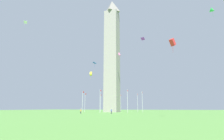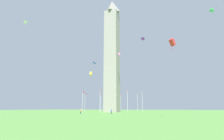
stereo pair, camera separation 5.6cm
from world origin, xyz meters
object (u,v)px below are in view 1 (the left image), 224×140
(kite_red_box, at_px, (172,42))
(flagpole_se, at_px, (83,101))
(kite_pink_box, at_px, (119,54))
(flagpole_s, at_px, (100,100))
(person_orange_shirt, at_px, (81,111))
(kite_blue_diamond, at_px, (94,63))
(obelisk_monument, at_px, (112,53))
(flagpole_sw, at_px, (127,100))
(flagpole_nw, at_px, (138,102))
(kite_purple_diamond, at_px, (143,39))
(kite_yellow_box, at_px, (91,74))
(kite_white_diamond, at_px, (25,22))
(flagpole_w, at_px, (142,101))
(kite_green_delta, at_px, (212,10))
(flagpole_e, at_px, (85,102))
(person_blue_shirt, at_px, (111,111))
(flagpole_ne, at_px, (101,102))
(flagpole_n, at_px, (121,102))

(kite_red_box, bearing_deg, flagpole_se, 48.34)
(kite_pink_box, bearing_deg, flagpole_s, 147.94)
(person_orange_shirt, distance_m, kite_blue_diamond, 27.57)
(obelisk_monument, height_order, flagpole_sw, obelisk_monument)
(flagpole_s, height_order, kite_pink_box, kite_pink_box)
(flagpole_nw, bearing_deg, kite_red_box, -161.54)
(kite_purple_diamond, bearing_deg, kite_red_box, -160.61)
(kite_yellow_box, relative_size, kite_white_diamond, 1.87)
(flagpole_w, xyz_separation_m, kite_purple_diamond, (-14.72, -3.57, 23.14))
(obelisk_monument, relative_size, kite_green_delta, 23.67)
(flagpole_s, relative_size, kite_green_delta, 3.79)
(flagpole_e, distance_m, flagpole_sw, 26.42)
(person_blue_shirt, bearing_deg, kite_pink_box, 1.89)
(flagpole_sw, distance_m, kite_yellow_box, 19.29)
(flagpole_e, xyz_separation_m, kite_purple_diamond, (-14.72, -32.16, 23.14))
(flagpole_ne, relative_size, person_blue_shirt, 5.63)
(flagpole_nw, bearing_deg, flagpole_e, 112.50)
(flagpole_n, bearing_deg, kite_yellow_box, -178.77)
(person_blue_shirt, distance_m, kite_blue_diamond, 28.38)
(obelisk_monument, height_order, kite_purple_diamond, obelisk_monument)
(flagpole_w, bearing_deg, kite_green_delta, -143.41)
(flagpole_nw, bearing_deg, flagpole_n, 67.50)
(person_orange_shirt, bearing_deg, kite_yellow_box, -42.03)
(person_blue_shirt, height_order, kite_green_delta, kite_green_delta)
(person_blue_shirt, distance_m, kite_red_box, 33.41)
(flagpole_n, xyz_separation_m, flagpole_e, (-14.30, 14.30, 0.00))
(obelisk_monument, distance_m, person_blue_shirt, 36.40)
(flagpole_s, xyz_separation_m, kite_red_box, (-29.95, -28.25, 9.57))
(flagpole_s, height_order, person_orange_shirt, flagpole_s)
(obelisk_monument, xyz_separation_m, flagpole_ne, (10.16, 10.11, -23.85))
(kite_purple_diamond, bearing_deg, flagpole_nw, 17.35)
(person_blue_shirt, distance_m, kite_white_diamond, 37.61)
(flagpole_se, relative_size, flagpole_w, 1.00)
(flagpole_ne, relative_size, kite_red_box, 3.16)
(person_orange_shirt, bearing_deg, flagpole_ne, 42.81)
(flagpole_w, xyz_separation_m, kite_red_box, (-44.25, -13.96, 9.57))
(flagpole_e, distance_m, flagpole_se, 10.94)
(flagpole_w, bearing_deg, flagpole_se, 112.50)
(person_blue_shirt, xyz_separation_m, kite_pink_box, (16.46, 2.00, 25.14))
(flagpole_e, bearing_deg, kite_green_delta, -121.71)
(flagpole_w, relative_size, person_orange_shirt, 5.76)
(kite_purple_diamond, bearing_deg, obelisk_monument, 50.62)
(flagpole_s, relative_size, kite_pink_box, 3.44)
(flagpole_n, distance_m, kite_pink_box, 29.35)
(obelisk_monument, distance_m, flagpole_s, 27.78)
(flagpole_nw, distance_m, kite_green_delta, 55.51)
(flagpole_s, bearing_deg, flagpole_nw, -22.50)
(kite_white_diamond, bearing_deg, flagpole_e, 5.76)
(person_orange_shirt, height_order, kite_pink_box, kite_pink_box)
(kite_blue_diamond, bearing_deg, flagpole_n, -13.84)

